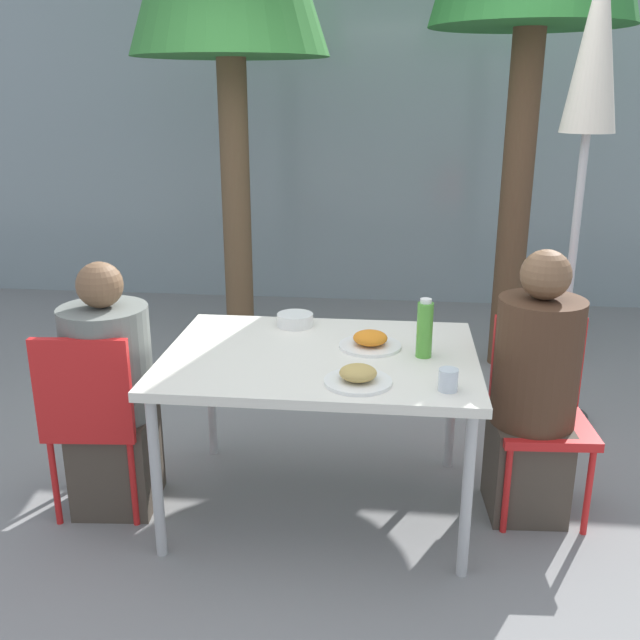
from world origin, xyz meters
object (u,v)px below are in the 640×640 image
(person_left, at_px, (111,398))
(chair_right, at_px, (539,401))
(chair_left, at_px, (94,410))
(person_right, at_px, (534,396))
(closed_umbrella, at_px, (592,86))
(bottle, at_px, (425,329))
(salad_bowl, at_px, (295,320))
(drinking_cup, at_px, (448,380))

(person_left, height_order, chair_right, person_left)
(chair_left, distance_m, person_right, 1.89)
(person_right, distance_m, closed_umbrella, 1.61)
(chair_right, distance_m, bottle, 0.65)
(person_left, relative_size, salad_bowl, 6.61)
(chair_right, distance_m, closed_umbrella, 1.60)
(bottle, height_order, drinking_cup, bottle)
(person_right, xyz_separation_m, bottle, (-0.48, -0.05, 0.30))
(person_left, xyz_separation_m, chair_right, (1.87, 0.22, -0.02))
(chair_left, bearing_deg, person_right, 1.85)
(closed_umbrella, relative_size, bottle, 9.84)
(bottle, distance_m, drinking_cup, 0.37)
(person_right, bearing_deg, salad_bowl, -19.25)
(person_left, bearing_deg, chair_right, 1.82)
(salad_bowl, bearing_deg, chair_left, -147.05)
(closed_umbrella, height_order, drinking_cup, closed_umbrella)
(drinking_cup, distance_m, salad_bowl, 0.97)
(person_right, relative_size, bottle, 4.74)
(person_right, xyz_separation_m, drinking_cup, (-0.40, -0.39, 0.22))
(chair_left, bearing_deg, closed_umbrella, 23.01)
(drinking_cup, xyz_separation_m, salad_bowl, (-0.67, 0.69, -0.01))
(chair_right, height_order, drinking_cup, chair_right)
(bottle, bearing_deg, chair_right, 13.79)
(drinking_cup, height_order, salad_bowl, drinking_cup)
(chair_left, height_order, salad_bowl, chair_left)
(chair_right, distance_m, salad_bowl, 1.17)
(chair_left, bearing_deg, salad_bowl, 28.17)
(chair_right, relative_size, person_right, 0.72)
(person_left, relative_size, chair_right, 1.32)
(chair_left, xyz_separation_m, drinking_cup, (1.47, -0.18, 0.28))
(drinking_cup, bearing_deg, chair_left, 173.23)
(chair_left, relative_size, salad_bowl, 5.03)
(drinking_cup, bearing_deg, closed_umbrella, 61.45)
(person_right, height_order, closed_umbrella, closed_umbrella)
(closed_umbrella, height_order, salad_bowl, closed_umbrella)
(chair_right, bearing_deg, closed_umbrella, -111.81)
(closed_umbrella, bearing_deg, chair_left, -152.22)
(chair_right, height_order, closed_umbrella, closed_umbrella)
(chair_left, bearing_deg, drinking_cup, -11.55)
(person_left, relative_size, drinking_cup, 13.43)
(chair_right, relative_size, drinking_cup, 10.21)
(person_right, height_order, salad_bowl, person_right)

